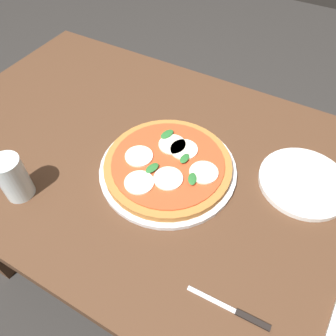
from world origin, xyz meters
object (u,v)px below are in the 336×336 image
object	(u,v)px
dining_table	(158,182)
serving_tray	(168,169)
plate_white	(304,182)
knife	(238,313)
glass_cup	(13,178)
pizza	(168,165)

from	to	relation	value
dining_table	serving_tray	size ratio (longest dim) A/B	3.82
plate_white	knife	distance (m)	0.37
serving_tray	glass_cup	size ratio (longest dim) A/B	3.02
serving_tray	glass_cup	bearing A→B (deg)	40.35
pizza	plate_white	world-z (taller)	pizza
dining_table	plate_white	distance (m)	0.39
serving_tray	pizza	distance (m)	0.02
serving_tray	plate_white	bearing A→B (deg)	-157.93
dining_table	pizza	distance (m)	0.14
dining_table	pizza	bearing A→B (deg)	151.76
serving_tray	glass_cup	world-z (taller)	glass_cup
dining_table	pizza	size ratio (longest dim) A/B	4.13
plate_white	pizza	bearing A→B (deg)	22.10
dining_table	knife	world-z (taller)	knife
serving_tray	dining_table	bearing A→B (deg)	-27.94
plate_white	glass_cup	bearing A→B (deg)	31.54
serving_tray	knife	size ratio (longest dim) A/B	2.09
knife	glass_cup	size ratio (longest dim) A/B	1.44
dining_table	serving_tray	bearing A→B (deg)	152.06
glass_cup	serving_tray	bearing A→B (deg)	-139.65
pizza	glass_cup	world-z (taller)	glass_cup
serving_tray	glass_cup	xyz separation A→B (m)	(0.28, 0.24, 0.05)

